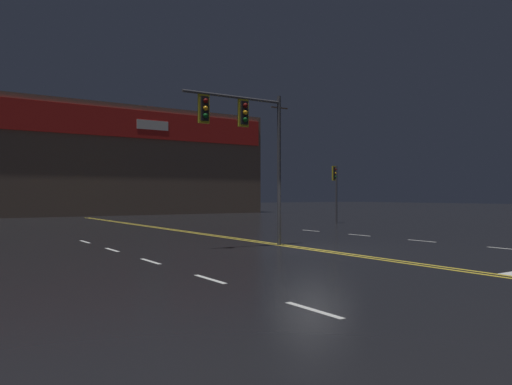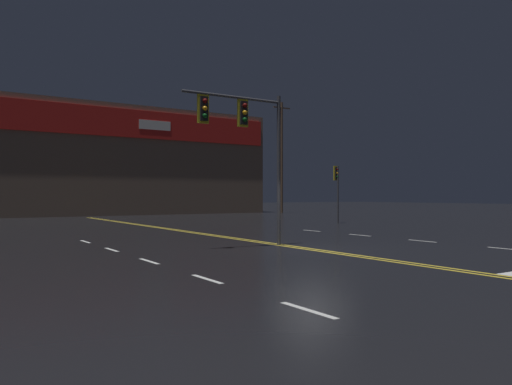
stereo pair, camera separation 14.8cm
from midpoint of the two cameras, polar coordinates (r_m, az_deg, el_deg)
ground_plane at (r=17.58m, az=6.10°, el=-6.47°), size 200.00×200.00×0.00m
road_markings at (r=17.34m, az=12.61°, el=-6.53°), size 17.47×60.00×0.01m
traffic_signal_median at (r=18.11m, az=-1.76°, el=7.33°), size 4.06×0.36×5.64m
traffic_signal_corner_northeast at (r=34.38m, az=8.94°, el=1.30°), size 0.42×0.36×3.90m
building_backdrop at (r=52.29m, az=-20.89°, el=3.41°), size 38.98×10.23×10.56m
utility_pole_row at (r=46.06m, az=-19.42°, el=5.11°), size 44.83×0.26×12.17m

